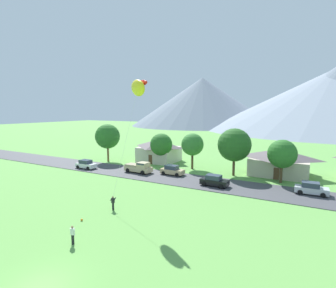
{
  "coord_description": "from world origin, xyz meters",
  "views": [
    {
      "loc": [
        15.05,
        -9.9,
        11.65
      ],
      "look_at": [
        1.08,
        15.46,
        7.85
      ],
      "focal_mm": 28.21,
      "sensor_mm": 36.0,
      "label": 1
    }
  ],
  "objects_px": {
    "tree_near_right": "(234,145)",
    "parked_car_black_east_end": "(214,181)",
    "soccer_ball": "(82,220)",
    "parked_car_tan_mid_west": "(172,170)",
    "watcher_person": "(73,235)",
    "house_right_center": "(159,150)",
    "tree_left_of_center": "(161,145)",
    "tree_near_left": "(282,154)",
    "pickup_truck_sand_west_side": "(139,167)",
    "parked_car_silver_west_end": "(311,189)",
    "kite_flyer_with_kite": "(138,89)",
    "tree_far_right": "(108,136)",
    "house_leftmost": "(279,161)",
    "parked_car_white_mid_east": "(86,164)",
    "tree_center": "(192,145)"
  },
  "relations": [
    {
      "from": "parked_car_white_mid_east",
      "to": "watcher_person",
      "type": "relative_size",
      "value": 2.53
    },
    {
      "from": "tree_left_of_center",
      "to": "kite_flyer_with_kite",
      "type": "xyz_separation_m",
      "value": [
        9.03,
        -20.92,
        9.75
      ]
    },
    {
      "from": "house_right_center",
      "to": "watcher_person",
      "type": "xyz_separation_m",
      "value": [
        12.44,
        -35.53,
        -1.74
      ]
    },
    {
      "from": "soccer_ball",
      "to": "parked_car_tan_mid_west",
      "type": "bearing_deg",
      "value": 92.16
    },
    {
      "from": "pickup_truck_sand_west_side",
      "to": "tree_near_left",
      "type": "bearing_deg",
      "value": 13.29
    },
    {
      "from": "tree_far_right",
      "to": "parked_car_black_east_end",
      "type": "distance_m",
      "value": 28.84
    },
    {
      "from": "parked_car_tan_mid_west",
      "to": "kite_flyer_with_kite",
      "type": "height_order",
      "value": "kite_flyer_with_kite"
    },
    {
      "from": "tree_near_left",
      "to": "parked_car_silver_west_end",
      "type": "relative_size",
      "value": 1.64
    },
    {
      "from": "parked_car_white_mid_east",
      "to": "house_leftmost",
      "type": "bearing_deg",
      "value": 21.42
    },
    {
      "from": "house_leftmost",
      "to": "tree_left_of_center",
      "type": "distance_m",
      "value": 23.13
    },
    {
      "from": "house_leftmost",
      "to": "parked_car_white_mid_east",
      "type": "distance_m",
      "value": 36.58
    },
    {
      "from": "tree_near_left",
      "to": "tree_near_right",
      "type": "xyz_separation_m",
      "value": [
        -7.86,
        0.92,
        0.82
      ]
    },
    {
      "from": "tree_far_right",
      "to": "watcher_person",
      "type": "bearing_deg",
      "value": -53.07
    },
    {
      "from": "pickup_truck_sand_west_side",
      "to": "kite_flyer_with_kite",
      "type": "relative_size",
      "value": 0.34
    },
    {
      "from": "parked_car_black_east_end",
      "to": "watcher_person",
      "type": "bearing_deg",
      "value": -102.47
    },
    {
      "from": "house_leftmost",
      "to": "tree_near_left",
      "type": "height_order",
      "value": "tree_near_left"
    },
    {
      "from": "house_right_center",
      "to": "soccer_ball",
      "type": "xyz_separation_m",
      "value": [
        9.39,
        -31.68,
        -2.5
      ]
    },
    {
      "from": "tree_near_right",
      "to": "parked_car_black_east_end",
      "type": "height_order",
      "value": "tree_near_right"
    },
    {
      "from": "parked_car_black_east_end",
      "to": "watcher_person",
      "type": "xyz_separation_m",
      "value": [
        -5.01,
        -22.68,
        0.01
      ]
    },
    {
      "from": "watcher_person",
      "to": "parked_car_tan_mid_west",
      "type": "bearing_deg",
      "value": 98.56
    },
    {
      "from": "house_leftmost",
      "to": "tree_near_right",
      "type": "bearing_deg",
      "value": -146.4
    },
    {
      "from": "parked_car_silver_west_end",
      "to": "kite_flyer_with_kite",
      "type": "height_order",
      "value": "kite_flyer_with_kite"
    },
    {
      "from": "house_right_center",
      "to": "tree_near_left",
      "type": "bearing_deg",
      "value": -12.35
    },
    {
      "from": "house_leftmost",
      "to": "tree_near_left",
      "type": "bearing_deg",
      "value": -81.13
    },
    {
      "from": "soccer_ball",
      "to": "tree_near_right",
      "type": "bearing_deg",
      "value": 71.76
    },
    {
      "from": "parked_car_tan_mid_west",
      "to": "parked_car_black_east_end",
      "type": "relative_size",
      "value": 0.99
    },
    {
      "from": "house_right_center",
      "to": "tree_left_of_center",
      "type": "xyz_separation_m",
      "value": [
        2.37,
        -3.06,
        1.7
      ]
    },
    {
      "from": "tree_left_of_center",
      "to": "parked_car_silver_west_end",
      "type": "relative_size",
      "value": 1.57
    },
    {
      "from": "watcher_person",
      "to": "house_right_center",
      "type": "bearing_deg",
      "value": 109.3
    },
    {
      "from": "parked_car_silver_west_end",
      "to": "house_right_center",
      "type": "bearing_deg",
      "value": 161.39
    },
    {
      "from": "tree_center",
      "to": "tree_near_right",
      "type": "distance_m",
      "value": 8.68
    },
    {
      "from": "parked_car_tan_mid_west",
      "to": "parked_car_black_east_end",
      "type": "xyz_separation_m",
      "value": [
        8.9,
        -3.09,
        0.0
      ]
    },
    {
      "from": "parked_car_tan_mid_west",
      "to": "soccer_ball",
      "type": "bearing_deg",
      "value": -87.84
    },
    {
      "from": "tree_near_left",
      "to": "kite_flyer_with_kite",
      "type": "bearing_deg",
      "value": -128.86
    },
    {
      "from": "house_leftmost",
      "to": "soccer_ball",
      "type": "bearing_deg",
      "value": -116.7
    },
    {
      "from": "tree_near_left",
      "to": "parked_car_tan_mid_west",
      "type": "xyz_separation_m",
      "value": [
        -17.55,
        -4.04,
        -3.79
      ]
    },
    {
      "from": "tree_near_left",
      "to": "house_right_center",
      "type": "bearing_deg",
      "value": 167.65
    },
    {
      "from": "tree_left_of_center",
      "to": "pickup_truck_sand_west_side",
      "type": "height_order",
      "value": "tree_left_of_center"
    },
    {
      "from": "watcher_person",
      "to": "soccer_ball",
      "type": "distance_m",
      "value": 4.97
    },
    {
      "from": "tree_left_of_center",
      "to": "kite_flyer_with_kite",
      "type": "relative_size",
      "value": 0.44
    },
    {
      "from": "parked_car_silver_west_end",
      "to": "parked_car_white_mid_east",
      "type": "height_order",
      "value": "same"
    },
    {
      "from": "tree_near_left",
      "to": "soccer_ball",
      "type": "relative_size",
      "value": 28.93
    },
    {
      "from": "house_right_center",
      "to": "tree_far_right",
      "type": "bearing_deg",
      "value": -150.85
    },
    {
      "from": "pickup_truck_sand_west_side",
      "to": "kite_flyer_with_kite",
      "type": "distance_m",
      "value": 20.25
    },
    {
      "from": "tree_center",
      "to": "soccer_ball",
      "type": "height_order",
      "value": "tree_center"
    },
    {
      "from": "parked_car_black_east_end",
      "to": "pickup_truck_sand_west_side",
      "type": "bearing_deg",
      "value": 174.17
    },
    {
      "from": "parked_car_silver_west_end",
      "to": "kite_flyer_with_kite",
      "type": "distance_m",
      "value": 26.92
    },
    {
      "from": "tree_near_left",
      "to": "soccer_ball",
      "type": "height_order",
      "value": "tree_near_left"
    },
    {
      "from": "house_right_center",
      "to": "parked_car_black_east_end",
      "type": "bearing_deg",
      "value": -36.35
    },
    {
      "from": "tree_near_right",
      "to": "pickup_truck_sand_west_side",
      "type": "height_order",
      "value": "tree_near_right"
    }
  ]
}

